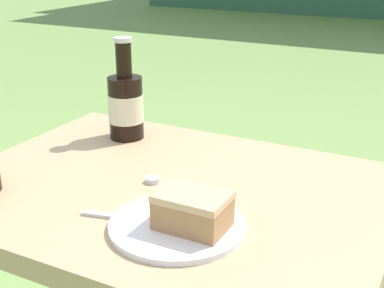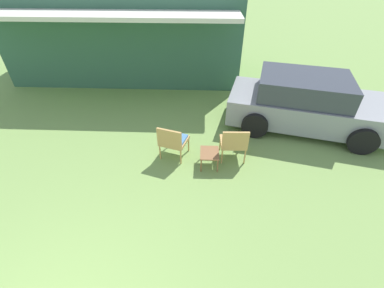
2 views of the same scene
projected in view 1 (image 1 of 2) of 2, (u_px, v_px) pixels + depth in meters
The scene contains 5 objects.
patio_table at pixel (168, 223), 1.03m from camera, with size 0.82×0.61×0.69m.
cake_on_plate at pixel (185, 218), 0.84m from camera, with size 0.22×0.22×0.07m.
cola_bottle_near at pixel (126, 104), 1.22m from camera, with size 0.08×0.08×0.23m.
fork at pixel (134, 220), 0.88m from camera, with size 0.18×0.05×0.01m.
loose_bottle_cap at pixel (152, 180), 1.01m from camera, with size 0.03×0.03×0.01m.
Camera 1 is at (0.46, -0.79, 1.12)m, focal length 50.00 mm.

